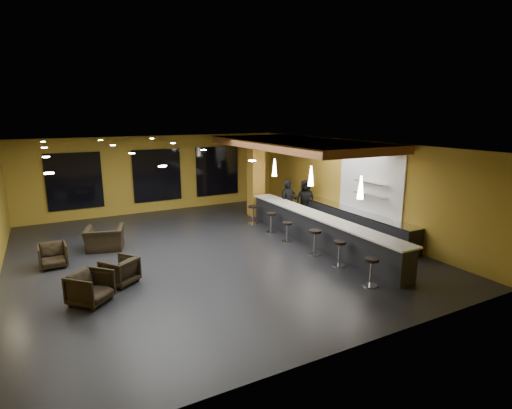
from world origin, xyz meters
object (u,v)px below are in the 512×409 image
staff_c (305,200)px  bar_stool_3 (287,229)px  pendant_0 (361,187)px  staff_b (289,200)px  armchair_d (105,238)px  pendant_1 (311,176)px  bar_stool_2 (315,239)px  staff_a (288,202)px  bar_stool_0 (371,268)px  armchair_a (90,288)px  bar_stool_5 (253,212)px  pendant_2 (275,168)px  armchair_b (120,271)px  column (256,177)px  bar_stool_1 (339,250)px  armchair_c (53,255)px  prep_counter (352,222)px  bar_stool_4 (271,220)px  bar_counter (318,230)px

staff_c → bar_stool_3: staff_c is taller
pendant_0 → bar_stool_3: bearing=106.3°
staff_b → armchair_d: staff_b is taller
pendant_1 → bar_stool_2: pendant_1 is taller
staff_a → bar_stool_2: (-1.31, -3.64, -0.39)m
pendant_0 → bar_stool_0: 2.54m
staff_c → armchair_a: 10.03m
armchair_a → bar_stool_0: size_ratio=1.11×
pendant_0 → pendant_1: bearing=90.0°
pendant_0 → bar_stool_5: 5.77m
pendant_2 → armchair_b: 7.71m
column → bar_stool_0: bearing=-96.1°
bar_stool_1 → bar_stool_2: size_ratio=0.94×
bar_stool_2 → bar_stool_0: bearing=-92.8°
staff_b → staff_c: 0.74m
pendant_1 → staff_b: (0.91, 2.82, -1.50)m
armchair_a → pendant_0: bearing=-51.6°
pendant_0 → armchair_c: 9.38m
armchair_a → armchair_c: 3.12m
pendant_0 → staff_c: pendant_0 is taller
pendant_1 → bar_stool_5: pendant_1 is taller
armchair_d → bar_stool_1: (6.00, -4.86, 0.11)m
prep_counter → bar_stool_5: bearing=133.7°
pendant_1 → pendant_0: bearing=-90.0°
column → staff_a: (0.58, -1.79, -0.84)m
staff_a → armchair_c: size_ratio=2.31×
staff_c → bar_stool_4: 2.61m
bar_stool_3 → armchair_b: bearing=-170.8°
armchair_d → bar_stool_5: (5.90, 0.52, 0.10)m
prep_counter → staff_a: 2.76m
bar_stool_1 → column: bearing=84.2°
pendant_1 → staff_c: (1.60, 2.56, -1.50)m
staff_b → bar_stool_2: (-1.65, -4.15, -0.33)m
pendant_2 → staff_c: pendant_2 is taller
bar_stool_1 → staff_c: bearing=65.7°
pendant_1 → bar_stool_4: bearing=117.0°
pendant_0 → bar_stool_5: (-0.78, 5.41, -1.86)m
pendant_0 → armchair_d: (-6.67, 4.89, -1.96)m
pendant_2 → bar_stool_3: 3.06m
bar_counter → armchair_a: (-7.54, -1.06, -0.11)m
column → armchair_a: size_ratio=4.06×
bar_stool_3 → staff_c: bearing=44.1°
armchair_c → armchair_d: size_ratio=0.66×
prep_counter → bar_stool_4: (-2.74, 1.46, 0.07)m
pendant_0 → staff_c: 5.51m
pendant_0 → bar_stool_3: size_ratio=0.98×
staff_c → armchair_c: (-9.86, -1.08, -0.49)m
prep_counter → bar_stool_1: prep_counter is taller
armchair_d → bar_stool_1: armchair_d is taller
pendant_0 → bar_stool_2: (-0.73, 1.18, -1.82)m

